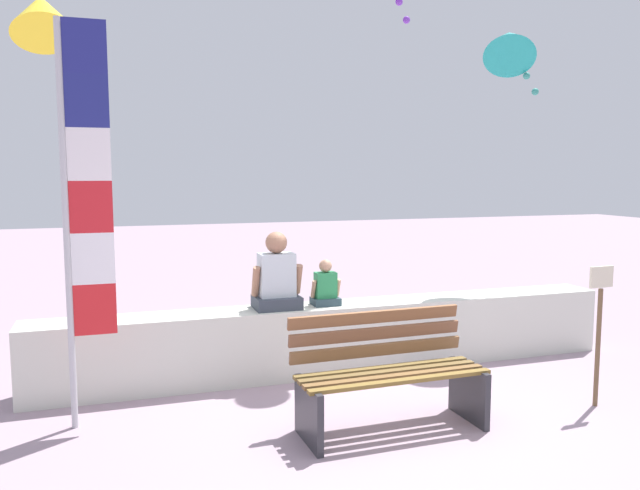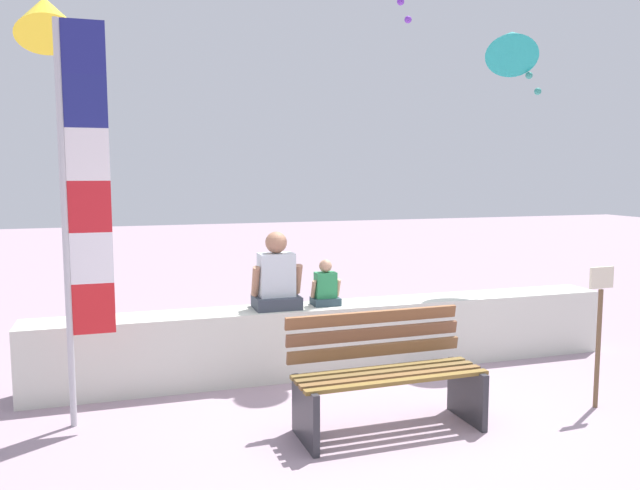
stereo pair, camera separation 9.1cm
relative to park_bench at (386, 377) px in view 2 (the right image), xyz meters
name	(u,v)px [view 2 (the right image)]	position (x,y,z in m)	size (l,w,h in m)	color
ground_plane	(392,419)	(0.12, 0.14, -0.41)	(40.00, 40.00, 0.00)	#9D8593
seawall_ledge	(338,337)	(0.12, 1.47, -0.07)	(5.91, 0.47, 0.68)	silver
park_bench	(386,377)	(0.00, 0.00, 0.00)	(1.50, 0.64, 0.88)	brown
person_adult	(276,279)	(-0.51, 1.47, 0.56)	(0.49, 0.36, 0.74)	#333B46
person_child	(325,287)	(-0.01, 1.47, 0.45)	(0.30, 0.22, 0.45)	#2A3F49
flag_banner	(80,200)	(-2.22, 0.77, 1.37)	(0.37, 0.05, 3.12)	#B7B7BC
kite_teal	(512,44)	(2.38, 2.00, 3.03)	(0.88, 0.93, 0.95)	teal
kite_yellow	(46,16)	(-2.69, 4.06, 3.44)	(0.85, 1.01, 1.01)	yellow
sign_post	(599,324)	(1.88, -0.14, 0.31)	(0.24, 0.04, 1.21)	brown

